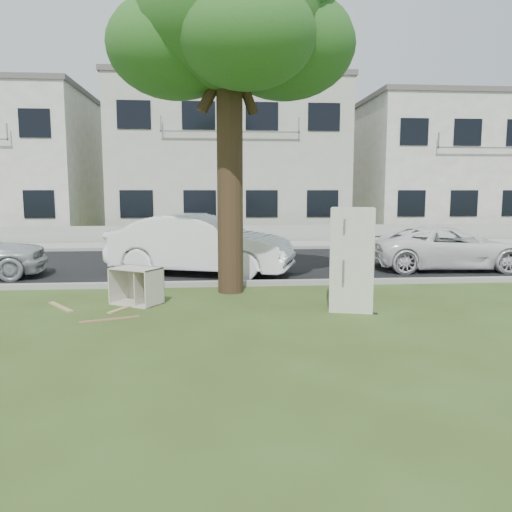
{
  "coord_description": "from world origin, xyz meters",
  "views": [
    {
      "loc": [
        -0.73,
        -8.75,
        2.15
      ],
      "look_at": [
        0.05,
        0.6,
        0.93
      ],
      "focal_mm": 35.0,
      "sensor_mm": 36.0,
      "label": 1
    }
  ],
  "objects": [
    {
      "name": "kerb_far",
      "position": [
        0.0,
        9.55,
        0.0
      ],
      "size": [
        120.0,
        0.18,
        0.12
      ],
      "primitive_type": "cube",
      "color": "gray",
      "rests_on": "ground"
    },
    {
      "name": "road",
      "position": [
        0.0,
        6.0,
        0.01
      ],
      "size": [
        120.0,
        7.0,
        0.01
      ],
      "primitive_type": "cube",
      "color": "black",
      "rests_on": "ground"
    },
    {
      "name": "car_center",
      "position": [
        -1.09,
        4.17,
        0.78
      ],
      "size": [
        5.0,
        3.02,
        1.56
      ],
      "primitive_type": "imported",
      "rotation": [
        0.0,
        0.0,
        1.26
      ],
      "color": "white",
      "rests_on": "ground"
    },
    {
      "name": "fridge",
      "position": [
        1.75,
        0.05,
        0.93
      ],
      "size": [
        0.92,
        0.89,
        1.86
      ],
      "primitive_type": "cube",
      "rotation": [
        0.0,
        0.0,
        -0.26
      ],
      "color": "silver",
      "rests_on": "ground"
    },
    {
      "name": "townhouse_center",
      "position": [
        0.0,
        17.5,
        3.72
      ],
      "size": [
        11.22,
        8.16,
        7.44
      ],
      "color": "beige",
      "rests_on": "ground"
    },
    {
      "name": "low_wall",
      "position": [
        0.0,
        12.6,
        0.35
      ],
      "size": [
        120.0,
        0.15,
        0.7
      ],
      "primitive_type": "cube",
      "color": "gray",
      "rests_on": "ground"
    },
    {
      "name": "car_right",
      "position": [
        5.7,
        4.44,
        0.59
      ],
      "size": [
        4.35,
        2.17,
        1.18
      ],
      "primitive_type": "imported",
      "rotation": [
        0.0,
        0.0,
        1.52
      ],
      "color": "white",
      "rests_on": "ground"
    },
    {
      "name": "street_tree",
      "position": [
        -0.4,
        1.8,
        5.49
      ],
      "size": [
        3.8,
        3.8,
        7.02
      ],
      "color": "black",
      "rests_on": "ground"
    },
    {
      "name": "kerb_near",
      "position": [
        0.0,
        2.45,
        0.0
      ],
      "size": [
        120.0,
        0.18,
        0.12
      ],
      "primitive_type": "cube",
      "color": "gray",
      "rests_on": "ground"
    },
    {
      "name": "sidewalk",
      "position": [
        0.0,
        11.0,
        0.01
      ],
      "size": [
        120.0,
        2.8,
        0.01
      ],
      "primitive_type": "cube",
      "color": "gray",
      "rests_on": "ground"
    },
    {
      "name": "townhouse_right",
      "position": [
        12.0,
        17.5,
        3.42
      ],
      "size": [
        10.2,
        8.16,
        6.84
      ],
      "color": "white",
      "rests_on": "ground"
    },
    {
      "name": "plank_c",
      "position": [
        -2.4,
        0.44,
        0.01
      ],
      "size": [
        0.52,
        0.85,
        0.02
      ],
      "primitive_type": "cube",
      "rotation": [
        0.0,
        0.0,
        1.08
      ],
      "color": "tan",
      "rests_on": "ground"
    },
    {
      "name": "ground",
      "position": [
        0.0,
        0.0,
        0.0
      ],
      "size": [
        120.0,
        120.0,
        0.0
      ],
      "primitive_type": "plane",
      "color": "#334318"
    },
    {
      "name": "cabinet",
      "position": [
        -2.24,
        0.79,
        0.35
      ],
      "size": [
        1.06,
        0.95,
        0.71
      ],
      "primitive_type": "cube",
      "rotation": [
        0.0,
        0.0,
        -0.55
      ],
      "color": "beige",
      "rests_on": "ground"
    },
    {
      "name": "plank_b",
      "position": [
        -3.61,
        0.61,
        0.01
      ],
      "size": [
        0.68,
        0.87,
        0.02
      ],
      "primitive_type": "cube",
      "rotation": [
        0.0,
        0.0,
        -0.93
      ],
      "color": "#A48B56",
      "rests_on": "ground"
    },
    {
      "name": "plank_a",
      "position": [
        -2.51,
        -0.39,
        0.01
      ],
      "size": [
        0.95,
        0.41,
        0.02
      ],
      "primitive_type": "cube",
      "rotation": [
        0.0,
        0.0,
        0.35
      ],
      "color": "#8F6045",
      "rests_on": "ground"
    }
  ]
}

